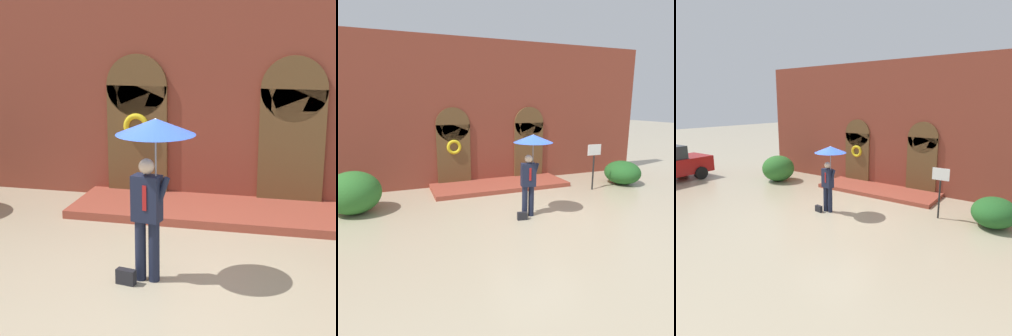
# 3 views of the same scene
# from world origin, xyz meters

# --- Properties ---
(ground_plane) EXTENTS (80.00, 80.00, 0.00)m
(ground_plane) POSITION_xyz_m (0.00, 0.00, 0.00)
(ground_plane) COLOR tan
(building_facade) EXTENTS (14.00, 2.30, 5.60)m
(building_facade) POSITION_xyz_m (-0.00, 4.15, 2.68)
(building_facade) COLOR brown
(building_facade) RESTS_ON ground
(person_with_umbrella) EXTENTS (1.10, 1.10, 2.36)m
(person_with_umbrella) POSITION_xyz_m (-0.20, -0.10, 1.91)
(person_with_umbrella) COLOR #191E33
(person_with_umbrella) RESTS_ON ground
(handbag) EXTENTS (0.30, 0.17, 0.22)m
(handbag) POSITION_xyz_m (-0.56, -0.30, 0.11)
(handbag) COLOR black
(handbag) RESTS_ON ground
(sign_post) EXTENTS (0.56, 0.06, 1.72)m
(sign_post) POSITION_xyz_m (3.14, 1.50, 1.16)
(sign_post) COLOR black
(sign_post) RESTS_ON ground
(shrub_left) EXTENTS (1.58, 1.54, 1.26)m
(shrub_left) POSITION_xyz_m (-5.00, 1.96, 0.63)
(shrub_left) COLOR #2D6B28
(shrub_left) RESTS_ON ground
(shrub_right) EXTENTS (1.35, 1.47, 0.93)m
(shrub_right) POSITION_xyz_m (4.78, 1.77, 0.47)
(shrub_right) COLOR #235B23
(shrub_right) RESTS_ON ground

